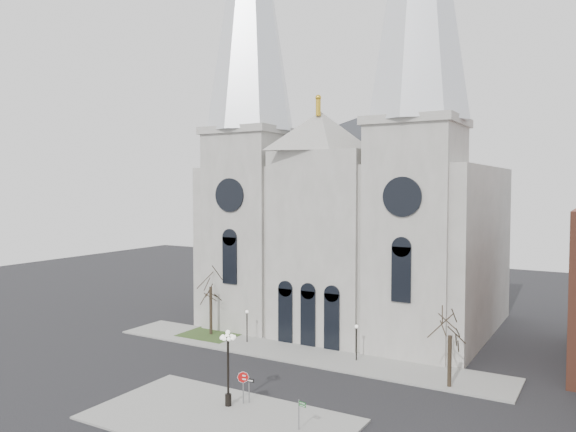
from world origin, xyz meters
The scene contains 13 objects.
ground centered at (0.00, 0.00, 0.00)m, with size 160.00×160.00×0.00m, color black.
sidewalk_near centered at (3.00, -5.00, 0.07)m, with size 18.00×10.00×0.14m, color gray.
sidewalk_far centered at (0.00, 11.00, 0.07)m, with size 40.00×6.00×0.14m, color gray.
grass_patch centered at (-11.00, 12.00, 0.09)m, with size 6.00×5.00×0.18m, color #2E441D.
cathedral centered at (0.00, 22.86, 18.48)m, with size 33.00×26.66×54.00m.
tree_left centered at (-11.00, 12.00, 5.58)m, with size 3.20×3.20×7.50m.
tree_right centered at (15.00, 9.00, 4.47)m, with size 3.20×3.20×6.00m.
ped_lamp_left centered at (-6.00, 11.50, 2.33)m, with size 0.32×0.32×3.26m.
ped_lamp_right centered at (6.00, 11.50, 2.33)m, with size 0.32×0.32×3.26m.
stop_sign centered at (2.93, -2.05, 1.84)m, with size 0.85×0.18×2.38m.
globe_lamp centered at (2.22, -2.92, 3.61)m, with size 1.19×1.19×5.52m.
one_way_sign centered at (3.23, -1.75, 1.46)m, with size 0.83×0.16×1.91m.
street_name_sign centered at (8.63, -3.87, 1.33)m, with size 0.63×0.16×1.98m.
Camera 1 is at (25.84, -35.00, 15.90)m, focal length 35.00 mm.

